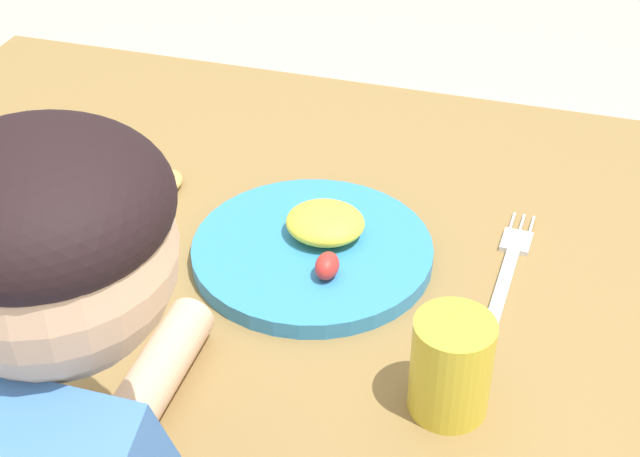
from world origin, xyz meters
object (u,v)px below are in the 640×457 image
spoon (154,204)px  drinking_cup (451,366)px  plate (314,248)px  fork (509,266)px

spoon → drinking_cup: drinking_cup is taller
plate → fork: (0.20, 0.04, -0.01)m
plate → spoon: plate is taller
spoon → drinking_cup: 0.43m
spoon → drinking_cup: (0.38, -0.21, 0.04)m
spoon → plate: bearing=-106.5°
spoon → drinking_cup: size_ratio=2.07×
plate → drinking_cup: bearing=-44.5°
fork → spoon: 0.41m
fork → spoon: bearing=93.6°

